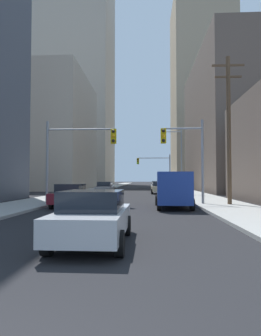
% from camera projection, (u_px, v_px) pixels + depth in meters
% --- Properties ---
extents(sidewalk_left, '(3.83, 160.00, 0.15)m').
position_uv_depth(sidewalk_left, '(100.00, 189.00, 52.51)').
color(sidewalk_left, '#9E9E99').
rests_on(sidewalk_left, ground).
extents(sidewalk_right, '(3.83, 160.00, 0.15)m').
position_uv_depth(sidewalk_right, '(176.00, 189.00, 51.75)').
color(sidewalk_right, '#9E9E99').
rests_on(sidewalk_right, ground).
extents(cargo_van_blue, '(2.16, 5.27, 2.26)m').
position_uv_depth(cargo_van_blue, '(173.00, 188.00, 18.71)').
color(cargo_van_blue, navy).
rests_on(cargo_van_blue, ground).
extents(sedan_silver, '(1.95, 4.21, 1.52)m').
position_uv_depth(sedan_silver, '(93.00, 217.00, 8.25)').
color(sedan_silver, '#B7BABF').
rests_on(sedan_silver, ground).
extents(sedan_maroon, '(1.95, 4.25, 1.52)m').
position_uv_depth(sedan_maroon, '(71.00, 195.00, 19.23)').
color(sedan_maroon, maroon).
rests_on(sedan_maroon, ground).
extents(sedan_grey, '(1.95, 4.21, 1.52)m').
position_uv_depth(sedan_grey, '(105.00, 188.00, 34.54)').
color(sedan_grey, slate).
rests_on(sedan_grey, ground).
extents(sedan_beige, '(1.96, 4.26, 1.52)m').
position_uv_depth(sedan_beige, '(159.00, 188.00, 36.48)').
color(sedan_beige, '#C6B793').
rests_on(sedan_beige, ground).
extents(sedan_white, '(1.95, 4.25, 1.52)m').
position_uv_depth(sedan_white, '(157.00, 186.00, 46.21)').
color(sedan_white, white).
rests_on(sedan_white, ground).
extents(traffic_signal_near_left, '(5.07, 0.44, 6.00)m').
position_uv_depth(traffic_signal_near_left, '(78.00, 147.00, 20.80)').
color(traffic_signal_near_left, gray).
rests_on(traffic_signal_near_left, ground).
extents(traffic_signal_near_right, '(3.00, 0.44, 6.00)m').
position_uv_depth(traffic_signal_near_right, '(185.00, 148.00, 20.38)').
color(traffic_signal_near_right, gray).
rests_on(traffic_signal_near_right, ground).
extents(traffic_signal_far_right, '(5.66, 0.44, 6.00)m').
position_uv_depth(traffic_signal_far_right, '(155.00, 165.00, 49.22)').
color(traffic_signal_far_right, gray).
rests_on(traffic_signal_far_right, ground).
extents(utility_pole_right, '(2.20, 0.28, 10.25)m').
position_uv_depth(utility_pole_right, '(229.00, 127.00, 19.85)').
color(utility_pole_right, brown).
rests_on(utility_pole_right, ground).
extents(street_lamp_right, '(2.43, 0.32, 7.50)m').
position_uv_depth(street_lamp_right, '(178.00, 156.00, 33.52)').
color(street_lamp_right, gray).
rests_on(street_lamp_right, ground).
extents(building_left_mid_office, '(20.70, 20.18, 20.11)m').
position_uv_depth(building_left_mid_office, '(31.00, 134.00, 53.02)').
color(building_left_mid_office, '#B7A893').
rests_on(building_left_mid_office, ground).
extents(building_left_far_tower, '(23.17, 24.08, 69.62)m').
position_uv_depth(building_left_far_tower, '(75.00, 77.00, 93.71)').
color(building_left_far_tower, '#B7A893').
rests_on(building_left_far_tower, ground).
extents(building_right_far_highrise, '(17.35, 20.34, 56.46)m').
position_uv_depth(building_right_far_highrise, '(202.00, 93.00, 89.09)').
color(building_right_far_highrise, tan).
rests_on(building_right_far_highrise, ground).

